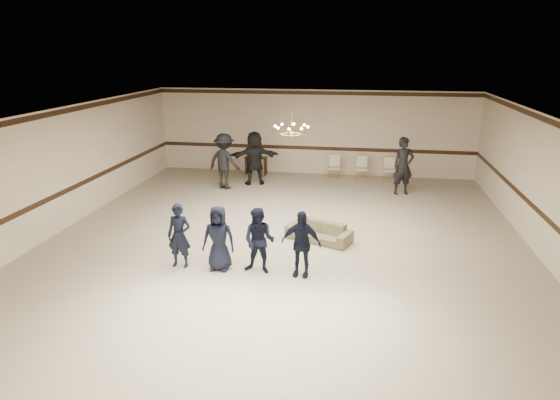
% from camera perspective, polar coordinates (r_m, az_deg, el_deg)
% --- Properties ---
extents(room, '(12.01, 14.01, 3.21)m').
position_cam_1_polar(room, '(11.79, 0.62, 2.41)').
color(room, tan).
rests_on(room, ground).
extents(chair_rail, '(12.00, 0.02, 0.14)m').
position_cam_1_polar(chair_rail, '(18.68, 3.99, 6.13)').
color(chair_rail, '#321D0F').
rests_on(chair_rail, wall_back).
extents(crown_molding, '(12.00, 0.02, 0.14)m').
position_cam_1_polar(crown_molding, '(18.39, 4.13, 12.50)').
color(crown_molding, '#321D0F').
rests_on(crown_molding, wall_back).
extents(chandelier, '(0.94, 0.94, 0.89)m').
position_cam_1_polar(chandelier, '(12.51, 1.37, 9.24)').
color(chandelier, '#B18638').
rests_on(chandelier, ceiling).
extents(boy_a, '(0.53, 0.35, 1.46)m').
position_cam_1_polar(boy_a, '(10.88, -11.80, -4.14)').
color(boy_a, black).
rests_on(boy_a, floor).
extents(boy_b, '(0.72, 0.48, 1.46)m').
position_cam_1_polar(boy_b, '(10.60, -7.25, -4.50)').
color(boy_b, black).
rests_on(boy_b, floor).
extents(boy_c, '(0.77, 0.63, 1.46)m').
position_cam_1_polar(boy_c, '(10.38, -2.47, -4.84)').
color(boy_c, black).
rests_on(boy_c, floor).
extents(boy_d, '(0.88, 0.42, 1.46)m').
position_cam_1_polar(boy_d, '(10.24, 2.48, -5.16)').
color(boy_d, black).
rests_on(boy_d, floor).
extents(settee, '(1.77, 1.22, 0.48)m').
position_cam_1_polar(settee, '(12.26, 4.60, -3.74)').
color(settee, '#686445').
rests_on(settee, floor).
extents(adult_left, '(1.41, 1.08, 1.92)m').
position_cam_1_polar(adult_left, '(16.71, -6.57, 4.56)').
color(adult_left, black).
rests_on(adult_left, floor).
extents(adult_mid, '(1.87, 1.11, 1.92)m').
position_cam_1_polar(adult_mid, '(17.16, -3.02, 4.98)').
color(adult_mid, black).
rests_on(adult_mid, floor).
extents(adult_right, '(0.81, 0.67, 1.92)m').
position_cam_1_polar(adult_right, '(16.43, 14.35, 3.89)').
color(adult_right, black).
rests_on(adult_right, floor).
extents(banquet_chair_left, '(0.47, 0.47, 0.89)m').
position_cam_1_polar(banquet_chair_left, '(18.02, 6.40, 3.82)').
color(banquet_chair_left, beige).
rests_on(banquet_chair_left, floor).
extents(banquet_chair_mid, '(0.47, 0.47, 0.89)m').
position_cam_1_polar(banquet_chair_mid, '(17.99, 9.58, 3.67)').
color(banquet_chair_mid, beige).
rests_on(banquet_chair_mid, floor).
extents(banquet_chair_right, '(0.46, 0.46, 0.89)m').
position_cam_1_polar(banquet_chair_right, '(18.03, 12.76, 3.50)').
color(banquet_chair_right, beige).
rests_on(banquet_chair_right, floor).
extents(console_table, '(0.87, 0.42, 0.71)m').
position_cam_1_polar(console_table, '(18.63, -2.84, 4.08)').
color(console_table, black).
rests_on(console_table, floor).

